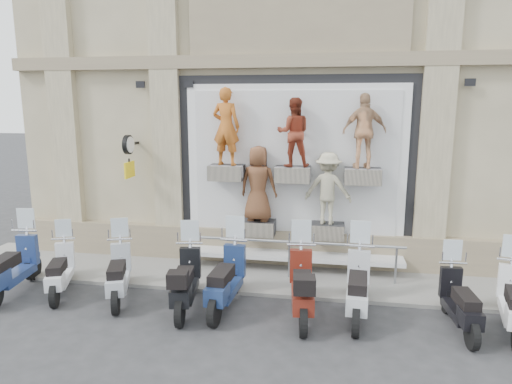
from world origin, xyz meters
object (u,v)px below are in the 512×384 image
guard_rail (289,260)px  scooter_c (118,263)px  clock_sign_bracket (129,151)px  scooter_b (59,260)px  scooter_h (461,290)px  scooter_f (302,273)px  scooter_d (186,269)px  scooter_e (226,267)px  scooter_g (358,274)px  scooter_a (11,255)px

guard_rail → scooter_c: 3.66m
clock_sign_bracket → scooter_b: 2.97m
scooter_c → scooter_h: size_ratio=1.05×
scooter_h → scooter_f: bearing=174.9°
scooter_b → scooter_d: scooter_d is taller
scooter_e → scooter_g: (2.48, 0.06, -0.00)m
scooter_d → clock_sign_bracket: bearing=123.9°
scooter_e → scooter_h: (4.22, -0.13, -0.11)m
guard_rail → scooter_b: scooter_b is taller
scooter_d → scooter_g: 3.25m
guard_rail → scooter_b: bearing=-161.6°
scooter_b → scooter_h: size_ratio=1.00×
guard_rail → scooter_g: size_ratio=2.46×
scooter_e → scooter_a: bearing=-176.0°
scooter_a → scooter_c: size_ratio=1.08×
scooter_a → scooter_f: 5.99m
clock_sign_bracket → scooter_e: clock_sign_bracket is taller
scooter_a → scooter_f: size_ratio=1.00×
guard_rail → scooter_f: (0.40, -1.70, 0.38)m
guard_rail → scooter_g: scooter_g is taller
scooter_h → guard_rail: bearing=146.9°
scooter_f → scooter_g: 1.03m
scooter_f → scooter_g: scooter_f is taller
scooter_h → scooter_e: bearing=174.0°
scooter_g → scooter_h: size_ratio=1.14×
scooter_b → scooter_f: (5.01, -0.17, 0.11)m
scooter_e → scooter_g: 2.48m
scooter_b → scooter_e: 3.55m
scooter_c → scooter_f: 3.70m
scooter_d → scooter_h: size_ratio=1.10×
scooter_b → scooter_f: scooter_f is taller
scooter_d → scooter_h: 4.98m
scooter_d → scooter_e: size_ratio=0.95×
clock_sign_bracket → scooter_a: 3.37m
scooter_b → scooter_e: (3.55, -0.07, 0.11)m
clock_sign_bracket → scooter_d: clock_sign_bracket is taller
clock_sign_bracket → scooter_h: 7.68m
clock_sign_bracket → scooter_f: clock_sign_bracket is taller
guard_rail → scooter_a: (-5.59, -1.69, 0.37)m
guard_rail → scooter_d: 2.55m
scooter_b → scooter_h: (7.77, -0.21, 0.00)m
scooter_a → scooter_d: size_ratio=1.04×
scooter_a → scooter_e: size_ratio=1.00×
scooter_g → scooter_d: bearing=-172.4°
scooter_e → scooter_h: size_ratio=1.15×
guard_rail → scooter_b: size_ratio=2.82×
scooter_g → scooter_e: bearing=-174.8°
scooter_d → guard_rail: bearing=35.1°
clock_sign_bracket → scooter_f: (4.30, -2.17, -1.96)m
clock_sign_bracket → scooter_a: clock_sign_bracket is taller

